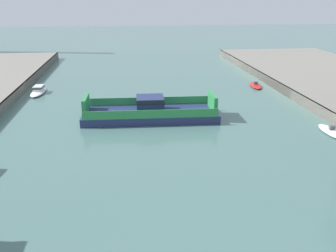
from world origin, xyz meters
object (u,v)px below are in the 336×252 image
Objects in this scene: moored_boat_mid_left at (256,85)px; moored_boat_upstream_a at (331,132)px; chain_ferry at (150,112)px; moored_boat_near_right at (38,91)px.

moored_boat_upstream_a is at bearing -88.03° from moored_boat_mid_left.
moored_boat_mid_left is (20.84, 16.62, -0.77)m from chain_ferry.
chain_ferry is 2.65× the size of moored_boat_near_right.
moored_boat_near_right is at bearing -179.41° from moored_boat_mid_left.
chain_ferry reaches higher than moored_boat_mid_left.
moored_boat_upstream_a is at bearing -31.67° from moored_boat_near_right.
moored_boat_mid_left is 1.03× the size of moored_boat_upstream_a.
chain_ferry reaches higher than moored_boat_upstream_a.
chain_ferry is 26.66m from moored_boat_mid_left.
chain_ferry is at bearing 158.80° from moored_boat_upstream_a.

